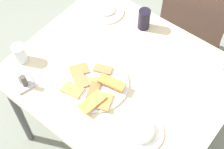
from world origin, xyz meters
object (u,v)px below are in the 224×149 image
at_px(fork, 206,65).
at_px(pide_platter, 95,84).
at_px(dining_chair, 192,22).
at_px(condiment_caddy, 23,82).
at_px(soda_can, 144,19).
at_px(salad_plate_greens, 105,9).
at_px(paper_napkin, 208,63).
at_px(spoon, 210,60).
at_px(drinking_glass, 20,54).
at_px(dining_table, 122,83).
at_px(salad_plate_rice, 142,131).

bearing_deg(fork, pide_platter, -150.36).
relative_size(dining_chair, condiment_caddy, 8.28).
height_order(soda_can, condiment_caddy, soda_can).
relative_size(dining_chair, salad_plate_greens, 4.12).
height_order(soda_can, paper_napkin, soda_can).
xyz_separation_m(fork, spoon, (0.00, 0.04, 0.00)).
distance_m(soda_can, condiment_caddy, 0.72).
bearing_deg(pide_platter, condiment_caddy, -142.47).
relative_size(drinking_glass, paper_napkin, 0.74).
xyz_separation_m(dining_table, condiment_caddy, (-0.34, -0.36, 0.11)).
height_order(salad_plate_rice, soda_can, soda_can).
bearing_deg(pide_platter, fork, 51.01).
xyz_separation_m(salad_plate_rice, paper_napkin, (0.04, 0.53, -0.02)).
height_order(drinking_glass, fork, drinking_glass).
height_order(pide_platter, salad_plate_rice, salad_plate_rice).
bearing_deg(spoon, salad_plate_rice, -118.84).
distance_m(drinking_glass, fork, 0.96).
bearing_deg(soda_can, drinking_glass, -121.56).
distance_m(dining_chair, condiment_caddy, 1.20).
relative_size(salad_plate_greens, fork, 1.35).
bearing_deg(dining_chair, drinking_glass, -115.07).
xyz_separation_m(dining_chair, fork, (0.29, -0.45, 0.24)).
bearing_deg(spoon, salad_plate_greens, 160.34).
height_order(dining_chair, drinking_glass, dining_chair).
relative_size(soda_can, condiment_caddy, 1.10).
height_order(salad_plate_greens, condiment_caddy, condiment_caddy).
xyz_separation_m(dining_table, dining_chair, (0.01, 0.76, -0.15)).
relative_size(soda_can, drinking_glass, 1.16).
height_order(salad_plate_greens, soda_can, soda_can).
distance_m(dining_chair, salad_plate_rice, 1.03).
height_order(dining_table, dining_chair, dining_chair).
distance_m(dining_table, salad_plate_rice, 0.35).
bearing_deg(drinking_glass, salad_plate_rice, 4.07).
bearing_deg(salad_plate_rice, soda_can, 124.85).
xyz_separation_m(salad_plate_greens, paper_napkin, (0.66, 0.04, -0.01)).
distance_m(fork, condiment_caddy, 0.93).
distance_m(dining_chair, fork, 0.59).
xyz_separation_m(drinking_glass, paper_napkin, (0.77, 0.59, -0.05)).
distance_m(paper_napkin, fork, 0.02).
relative_size(salad_plate_rice, fork, 1.22).
relative_size(pide_platter, paper_napkin, 2.33).
bearing_deg(pide_platter, drinking_glass, -163.94).
distance_m(dining_chair, spoon, 0.56).
height_order(dining_chair, condiment_caddy, dining_chair).
bearing_deg(dining_chair, spoon, -54.53).
bearing_deg(dining_table, dining_chair, 89.03).
bearing_deg(paper_napkin, pide_platter, -127.90).
bearing_deg(salad_plate_rice, dining_table, 142.50).
distance_m(dining_chair, pide_platter, 0.94).
distance_m(pide_platter, paper_napkin, 0.60).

